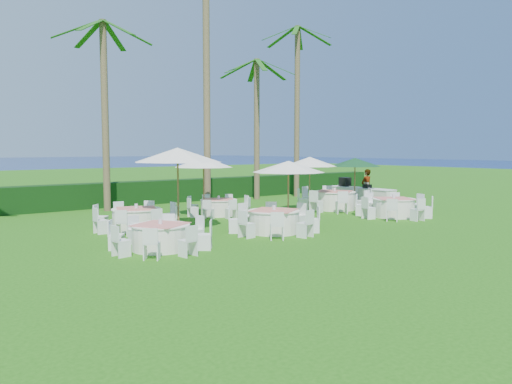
# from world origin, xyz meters

# --- Properties ---
(ground) EXTENTS (120.00, 120.00, 0.00)m
(ground) POSITION_xyz_m (0.00, 0.00, 0.00)
(ground) COLOR #1E5A0F
(ground) RESTS_ON ground
(hedge) EXTENTS (34.00, 1.00, 1.20)m
(hedge) POSITION_xyz_m (0.00, 12.00, 0.60)
(hedge) COLOR black
(hedge) RESTS_ON ground
(banquet_table_a) EXTENTS (2.94, 2.94, 0.90)m
(banquet_table_a) POSITION_xyz_m (-4.83, 0.86, 0.39)
(banquet_table_a) COLOR white
(banquet_table_a) RESTS_ON ground
(banquet_table_b) EXTENTS (3.14, 3.14, 0.95)m
(banquet_table_b) POSITION_xyz_m (-0.41, 1.07, 0.41)
(banquet_table_b) COLOR white
(banquet_table_b) RESTS_ON ground
(banquet_table_c) EXTENTS (3.15, 3.15, 0.95)m
(banquet_table_c) POSITION_xyz_m (6.15, 0.97, 0.42)
(banquet_table_c) COLOR white
(banquet_table_c) RESTS_ON ground
(banquet_table_d) EXTENTS (3.04, 3.04, 0.93)m
(banquet_table_d) POSITION_xyz_m (-3.84, 4.59, 0.40)
(banquet_table_d) COLOR white
(banquet_table_d) RESTS_ON ground
(banquet_table_e) EXTENTS (2.79, 2.79, 0.86)m
(banquet_table_e) POSITION_xyz_m (0.58, 5.92, 0.37)
(banquet_table_e) COLOR white
(banquet_table_e) RESTS_ON ground
(banquet_table_f) EXTENTS (3.49, 3.49, 1.04)m
(banquet_table_f) POSITION_xyz_m (6.06, 4.27, 0.46)
(banquet_table_f) COLOR white
(banquet_table_f) RESTS_ON ground
(umbrella_a) EXTENTS (3.10, 3.10, 2.92)m
(umbrella_a) POSITION_xyz_m (-2.77, 3.47, 2.66)
(umbrella_a) COLOR brown
(umbrella_a) RESTS_ON ground
(umbrella_b) EXTENTS (2.65, 2.65, 2.43)m
(umbrella_b) POSITION_xyz_m (0.83, 1.71, 2.22)
(umbrella_b) COLOR brown
(umbrella_b) RESTS_ON ground
(umbrella_c) EXTENTS (2.51, 2.51, 2.53)m
(umbrella_c) POSITION_xyz_m (-0.08, 6.05, 2.31)
(umbrella_c) COLOR brown
(umbrella_c) RESTS_ON ground
(umbrella_d) EXTENTS (2.43, 2.43, 2.51)m
(umbrella_d) POSITION_xyz_m (4.56, 4.41, 2.29)
(umbrella_d) COLOR brown
(umbrella_d) RESTS_ON ground
(umbrella_green) EXTENTS (2.47, 2.47, 2.43)m
(umbrella_green) POSITION_xyz_m (7.43, 4.20, 2.22)
(umbrella_green) COLOR brown
(umbrella_green) RESTS_ON ground
(buffet_table) EXTENTS (0.91, 3.86, 1.37)m
(buffet_table) POSITION_xyz_m (8.54, 4.75, 0.48)
(buffet_table) COLOR white
(buffet_table) RESTS_ON ground
(staff_person) EXTENTS (0.67, 0.44, 1.82)m
(staff_person) POSITION_xyz_m (9.06, 4.81, 0.91)
(staff_person) COLOR gray
(staff_person) RESTS_ON ground
(palm_b) EXTENTS (4.28, 4.35, 8.67)m
(palm_b) POSITION_xyz_m (-2.58, 10.44, 4.79)
(palm_b) COLOR brown
(palm_b) RESTS_ON ground
(palm_c) EXTENTS (4.22, 4.38, 12.63)m
(palm_c) POSITION_xyz_m (1.29, 7.89, 6.81)
(palm_c) COLOR brown
(palm_c) RESTS_ON ground
(palm_d) EXTENTS (4.41, 4.04, 7.88)m
(palm_d) POSITION_xyz_m (6.17, 10.32, 4.38)
(palm_d) COLOR brown
(palm_d) RESTS_ON ground
(palm_e) EXTENTS (4.26, 4.36, 10.06)m
(palm_e) POSITION_xyz_m (9.03, 10.08, 5.50)
(palm_e) COLOR brown
(palm_e) RESTS_ON ground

